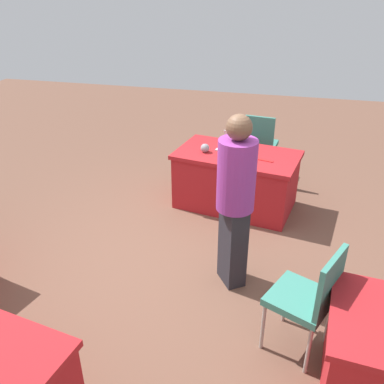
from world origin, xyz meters
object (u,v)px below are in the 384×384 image
Objects in this scene: laptop_silver at (232,146)px; scissors_red at (266,161)px; person_attendee_standing at (235,196)px; table_foreground at (236,180)px; yarn_ball at (205,148)px; chair_tucked_right at (310,295)px; chair_near_front at (260,142)px.

scissors_red is at bearing 166.31° from laptop_silver.
person_attendee_standing is at bearing 117.29° from laptop_silver.
table_foreground is at bearing 171.44° from scissors_red.
laptop_silver is 0.52m from scissors_red.
laptop_silver is 0.36m from yarn_ball.
person_attendee_standing reaches higher than yarn_ball.
chair_tucked_right is 0.57× the size of person_attendee_standing.
person_attendee_standing is (0.69, -0.71, 0.38)m from chair_tucked_right.
yarn_ball is 0.60× the size of scissors_red.
chair_tucked_right is (-0.68, 3.13, -0.00)m from chair_near_front.
scissors_red is (-0.36, 0.15, 0.37)m from table_foreground.
table_foreground is 0.95m from chair_near_front.
table_foreground is at bearing 46.09° from chair_tucked_right.
chair_tucked_right reaches higher than yarn_ball.
table_foreground is 0.58m from yarn_ball.
chair_near_front reaches higher than table_foreground.
table_foreground is at bearing 144.12° from laptop_silver.
yarn_ball is 0.76m from scissors_red.
yarn_ball is at bearing 8.68° from table_foreground.
yarn_ball is (0.31, 0.18, 0.01)m from laptop_silver.
chair_near_front is at bearing -102.36° from table_foreground.
table_foreground is 4.13× the size of laptop_silver.
laptop_silver reaches higher than table_foreground.
chair_near_front is at bearing -92.30° from laptop_silver.
laptop_silver reaches higher than scissors_red.
table_foreground is 1.66× the size of chair_near_front.
scissors_red is at bearing 156.86° from table_foreground.
table_foreground is 0.43m from laptop_silver.
person_attendee_standing reaches higher than laptop_silver.
scissors_red is (0.52, -2.07, 0.17)m from chair_tucked_right.
person_attendee_standing is at bearing 68.39° from chair_tucked_right.
person_attendee_standing is at bearing 112.21° from yarn_ball.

